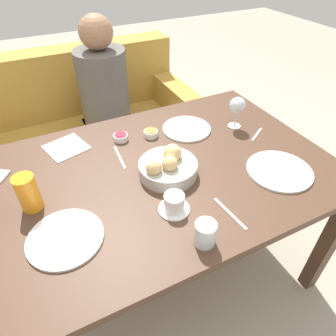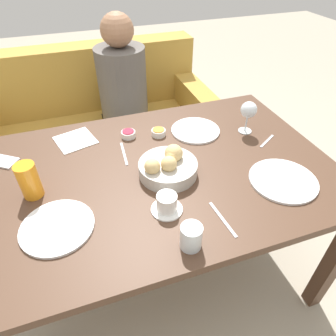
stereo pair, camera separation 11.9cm
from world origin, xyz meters
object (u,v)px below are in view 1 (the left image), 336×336
Objects in this scene: plate_far_center at (187,129)px; juice_glass at (28,193)px; couch at (76,138)px; plate_near_right at (279,171)px; bread_basket at (168,166)px; knife_silver at (230,213)px; plate_near_left at (65,238)px; water_tumbler at (205,234)px; seated_person at (108,120)px; wine_glass at (237,106)px; napkin at (66,147)px; jam_bowl_honey at (151,133)px; fork_silver at (120,157)px; spoon_coffee at (257,134)px; coffee_cup at (174,203)px; jam_bowl_berry at (121,137)px.

plate_far_center is 1.68× the size of juice_glass.
couch is 1.18m from juice_glass.
plate_near_right is 1.90× the size of juice_glass.
bread_basket is 0.31m from knife_silver.
water_tumbler reaches higher than plate_near_left.
bread_basket is 0.96× the size of plate_near_left.
seated_person is 7.33× the size of wine_glass.
napkin is (-0.13, -0.72, 0.42)m from couch.
plate_near_right is 3.95× the size of jam_bowl_honey.
wine_glass is at bearing -53.88° from couch.
couch is 1.52m from water_tumbler.
bread_basket reaches higher than knife_silver.
fork_silver is at bearing -42.45° from napkin.
jam_bowl_honey is at bearing 94.87° from knife_silver.
plate_near_left reaches higher than knife_silver.
plate_near_right is 0.96m from juice_glass.
plate_near_right is at bearing -110.77° from spoon_coffee.
seated_person is 1.15m from coffee_cup.
seated_person is at bearing 80.42° from jam_bowl_berry.
water_tumbler reaches higher than jam_bowl_berry.
seated_person is at bearing 85.76° from coffee_cup.
knife_silver is at bearing -29.00° from juice_glass.
plate_far_center is 0.18m from jam_bowl_honey.
juice_glass is 0.37m from napkin.
water_tumbler is 0.73m from wine_glass.
plate_near_right is at bearing -70.45° from seated_person.
plate_near_right is 0.49m from water_tumbler.
bread_basket reaches higher than spoon_coffee.
bread_basket is at bearing 18.03° from plate_near_left.
seated_person is 5.60× the size of napkin.
spoon_coffee is at bearing 37.05° from water_tumbler.
spoon_coffee is 0.89m from napkin.
couch is 1.35m from coffee_cup.
bread_basket is 0.35m from water_tumbler.
jam_bowl_berry reaches higher than plate_far_center.
plate_far_center is at bearing 48.25° from bread_basket.
water_tumbler reaches higher than fork_silver.
couch is 1.31m from spoon_coffee.
wine_glass reaches higher than bread_basket.
jam_bowl_berry is at bearing 107.27° from knife_silver.
seated_person is 0.79m from fork_silver.
plate_near_left is 0.56m from knife_silver.
plate_near_left is 0.78m from plate_far_center.
couch is 0.94m from jam_bowl_honey.
knife_silver is at bearing -127.50° from wine_glass.
fork_silver is (0.37, 0.14, -0.07)m from juice_glass.
water_tumbler is 0.77m from napkin.
couch is at bearing 73.39° from juice_glass.
plate_near_right is 0.48m from coffee_cup.
spoon_coffee is at bearing 23.72° from coffee_cup.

